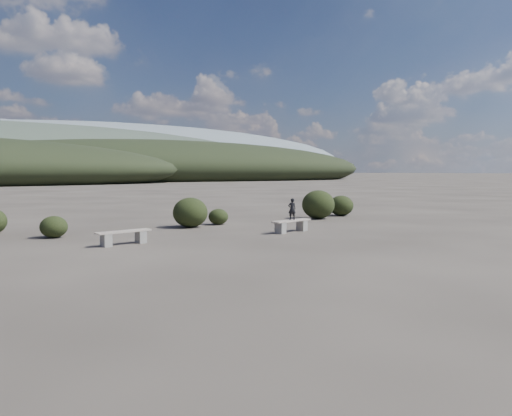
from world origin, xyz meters
TOP-DOWN VIEW (x-y plane):
  - ground at (0.00, 0.00)m, footprint 1200.00×1200.00m
  - bench_left at (-4.77, 4.84)m, footprint 1.83×0.75m
  - bench_right at (1.62, 4.89)m, footprint 1.92×0.87m
  - seated_person at (1.65, 4.90)m, footprint 0.35×0.29m
  - shrub_a at (-6.42, 7.74)m, footprint 0.94×0.94m
  - shrub_b at (-1.06, 8.35)m, footprint 1.44×1.44m
  - shrub_c at (0.42, 8.75)m, footprint 0.86×0.86m
  - shrub_d at (5.81, 8.72)m, footprint 1.60×1.60m
  - shrub_e at (7.86, 9.45)m, footprint 1.27×1.27m

SIDE VIEW (x-z plane):
  - ground at x=0.00m, z-range 0.00..0.00m
  - bench_left at x=-4.77m, z-range 0.05..0.50m
  - bench_right at x=1.62m, z-range 0.05..0.52m
  - shrub_c at x=0.42m, z-range 0.00..0.69m
  - shrub_a at x=-6.42m, z-range 0.00..0.77m
  - shrub_e at x=7.86m, z-range 0.00..1.06m
  - shrub_b at x=-1.06m, z-range 0.00..1.23m
  - shrub_d at x=5.81m, z-range 0.00..1.40m
  - seated_person at x=1.65m, z-range 0.47..1.29m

